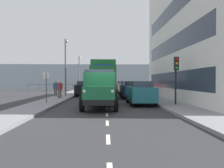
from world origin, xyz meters
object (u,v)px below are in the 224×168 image
object	(u,v)px
truck_vintage_green	(100,90)
car_navy_kerbside_1	(131,89)
car_white_kerbside_2	(126,88)
pedestrian_by_lamp	(60,88)
pedestrian_with_bag	(56,87)
car_black_oppositeside_0	(85,88)
lamp_post_far	(79,70)
lamp_post_promenade	(66,62)
lorry_cargo_green	(103,78)
car_red_kerbside_3	(122,86)
traffic_light_near	(176,70)
car_teal_kerbside_near	(140,92)
street_sign	(46,82)

from	to	relation	value
truck_vintage_green	car_navy_kerbside_1	xyz separation A→B (m)	(-2.93, -8.08, -0.28)
car_white_kerbside_2	pedestrian_by_lamp	xyz separation A→B (m)	(6.86, 6.96, 0.19)
pedestrian_with_bag	truck_vintage_green	bearing A→B (deg)	117.59
car_navy_kerbside_1	pedestrian_by_lamp	xyz separation A→B (m)	(6.86, 1.11, 0.19)
pedestrian_by_lamp	pedestrian_with_bag	size ratio (longest dim) A/B	0.99
car_black_oppositeside_0	pedestrian_by_lamp	world-z (taller)	pedestrian_by_lamp
car_white_kerbside_2	lamp_post_far	size ratio (longest dim) A/B	0.74
lamp_post_promenade	pedestrian_with_bag	bearing A→B (deg)	52.82
car_navy_kerbside_1	lamp_post_far	xyz separation A→B (m)	(6.93, -15.22, 2.73)
lorry_cargo_green	pedestrian_by_lamp	xyz separation A→B (m)	(4.08, 2.69, -0.99)
car_red_kerbside_3	traffic_light_near	size ratio (longest dim) A/B	1.37
lorry_cargo_green	pedestrian_with_bag	distance (m)	5.08
car_teal_kerbside_near	car_white_kerbside_2	distance (m)	11.69
lamp_post_promenade	lamp_post_far	world-z (taller)	lamp_post_promenade
lorry_cargo_green	lamp_post_far	world-z (taller)	lamp_post_far
pedestrian_with_bag	lamp_post_promenade	distance (m)	3.09
car_red_kerbside_3	car_navy_kerbside_1	bearing A→B (deg)	90.00
car_white_kerbside_2	truck_vintage_green	bearing A→B (deg)	78.11
car_navy_kerbside_1	pedestrian_by_lamp	bearing A→B (deg)	9.18
lorry_cargo_green	street_sign	bearing A→B (deg)	60.73
truck_vintage_green	pedestrian_with_bag	distance (m)	10.38
lorry_cargo_green	car_teal_kerbside_near	distance (m)	8.00
car_white_kerbside_2	car_red_kerbside_3	size ratio (longest dim) A/B	0.97
car_navy_kerbside_1	pedestrian_by_lamp	world-z (taller)	pedestrian_by_lamp
car_navy_kerbside_1	pedestrian_with_bag	bearing A→B (deg)	-8.24
car_navy_kerbside_1	street_sign	distance (m)	9.00
car_teal_kerbside_near	car_black_oppositeside_0	world-z (taller)	same
truck_vintage_green	car_red_kerbside_3	size ratio (longest dim) A/B	1.28
truck_vintage_green	car_navy_kerbside_1	distance (m)	8.60
car_teal_kerbside_near	pedestrian_by_lamp	bearing A→B (deg)	-34.57
car_navy_kerbside_1	pedestrian_with_bag	world-z (taller)	pedestrian_with_bag
truck_vintage_green	car_black_oppositeside_0	bearing A→B (deg)	-80.23
lamp_post_far	car_black_oppositeside_0	bearing A→B (deg)	99.72
car_navy_kerbside_1	lamp_post_promenade	xyz separation A→B (m)	(6.88, -2.25, 2.95)
car_white_kerbside_2	traffic_light_near	bearing A→B (deg)	99.41
car_navy_kerbside_1	car_white_kerbside_2	xyz separation A→B (m)	(-0.00, -5.86, -0.00)
car_teal_kerbside_near	pedestrian_with_bag	size ratio (longest dim) A/B	2.68
car_red_kerbside_3	lamp_post_far	xyz separation A→B (m)	(6.93, -4.08, 2.73)
lorry_cargo_green	pedestrian_with_bag	world-z (taller)	lorry_cargo_green
car_black_oppositeside_0	traffic_light_near	world-z (taller)	traffic_light_near
car_red_kerbside_3	traffic_light_near	world-z (taller)	traffic_light_near
car_red_kerbside_3	street_sign	distance (m)	18.25
pedestrian_with_bag	lamp_post_far	distance (m)	14.34
car_black_oppositeside_0	car_teal_kerbside_near	bearing A→B (deg)	117.23
car_black_oppositeside_0	pedestrian_with_bag	xyz separation A→B (m)	(2.75, 2.75, 0.20)
traffic_light_near	car_red_kerbside_3	bearing A→B (deg)	-83.25
car_teal_kerbside_near	traffic_light_near	bearing A→B (deg)	146.17
truck_vintage_green	pedestrian_by_lamp	xyz separation A→B (m)	(3.92, -6.97, -0.09)
truck_vintage_green	lamp_post_promenade	size ratio (longest dim) A/B	0.91
lamp_post_far	lorry_cargo_green	bearing A→B (deg)	106.96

